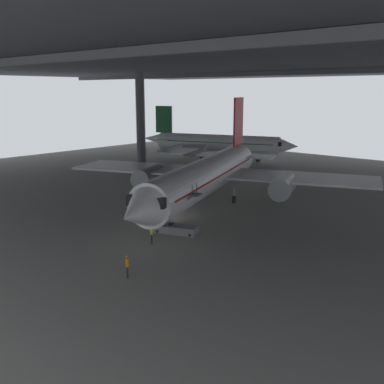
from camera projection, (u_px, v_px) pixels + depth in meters
The scene contains 7 objects.
ground_plane at pixel (175, 218), 47.69m from camera, with size 110.00×110.00×0.00m, color gray.
hangar_structure at pixel (252, 59), 54.28m from camera, with size 121.00×99.00×17.20m.
airplane_main at pixel (207, 175), 51.87m from camera, with size 37.28×37.47×12.05m.
boarding_stairs at pixel (177, 225), 42.43m from camera, with size 4.54×2.83×4.78m.
crew_worker_near_nose at pixel (127, 265), 32.12m from camera, with size 0.46×0.39×1.72m.
crew_worker_by_stairs at pixel (151, 233), 39.27m from camera, with size 0.40×0.43×1.75m.
airplane_distant at pixel (215, 143), 87.57m from camera, with size 30.44×30.18×10.02m.
Camera 1 is at (31.54, -33.51, 12.92)m, focal length 42.82 mm.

